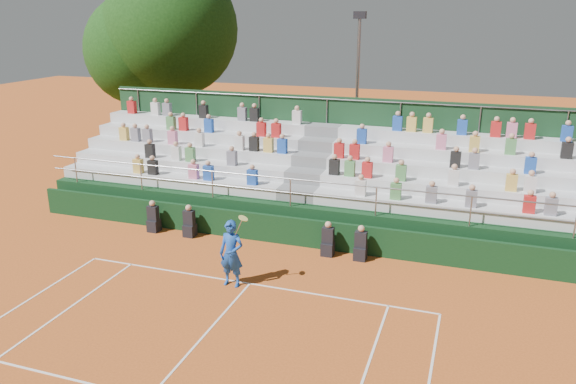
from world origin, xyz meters
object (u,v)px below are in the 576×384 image
(tennis_player, at_px, (231,254))
(tree_east, at_px, (171,29))
(floodlight_mast, at_px, (358,79))
(tree_west, at_px, (141,50))

(tennis_player, bearing_deg, tree_east, 124.75)
(floodlight_mast, bearing_deg, tree_west, -177.21)
(tennis_player, relative_size, floodlight_mast, 0.29)
(tennis_player, height_order, tree_east, tree_east)
(tree_west, height_order, floodlight_mast, tree_west)
(tree_east, relative_size, floodlight_mast, 1.34)
(tree_west, height_order, tree_east, tree_east)
(tree_east, distance_m, floodlight_mast, 10.39)
(tennis_player, bearing_deg, floodlight_mast, 87.85)
(tree_west, xyz_separation_m, tree_east, (1.85, 0.21, 1.11))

